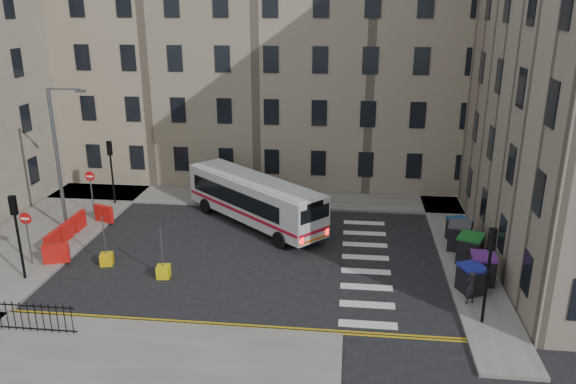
% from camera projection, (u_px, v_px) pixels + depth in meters
% --- Properties ---
extents(ground, '(120.00, 120.00, 0.00)m').
position_uv_depth(ground, '(287.00, 257.00, 28.96)').
color(ground, black).
rests_on(ground, ground).
extents(pavement_north, '(36.00, 3.20, 0.15)m').
position_uv_depth(pavement_north, '(214.00, 197.00, 37.68)').
color(pavement_north, slate).
rests_on(pavement_north, ground).
extents(pavement_east, '(2.40, 26.00, 0.15)m').
position_uv_depth(pavement_east, '(453.00, 233.00, 31.73)').
color(pavement_east, slate).
rests_on(pavement_east, ground).
extents(pavement_west, '(6.00, 22.00, 0.15)m').
position_uv_depth(pavement_west, '(41.00, 236.00, 31.39)').
color(pavement_west, slate).
rests_on(pavement_west, ground).
extents(pavement_sw, '(20.00, 6.00, 0.15)m').
position_uv_depth(pavement_sw, '(64.00, 364.00, 20.28)').
color(pavement_sw, slate).
rests_on(pavement_sw, ground).
extents(terrace_north, '(38.30, 10.80, 17.20)m').
position_uv_depth(terrace_north, '(218.00, 57.00, 41.53)').
color(terrace_north, gray).
rests_on(terrace_north, ground).
extents(traffic_light_east, '(0.28, 0.22, 4.10)m').
position_uv_depth(traffic_light_east, '(489.00, 261.00, 21.94)').
color(traffic_light_east, black).
rests_on(traffic_light_east, pavement_east).
extents(traffic_light_nw, '(0.28, 0.22, 4.10)m').
position_uv_depth(traffic_light_nw, '(111.00, 162.00, 35.45)').
color(traffic_light_nw, black).
rests_on(traffic_light_nw, pavement_west).
extents(traffic_light_sw, '(0.28, 0.22, 4.10)m').
position_uv_depth(traffic_light_sw, '(16.00, 224.00, 25.57)').
color(traffic_light_sw, black).
rests_on(traffic_light_sw, pavement_west).
extents(streetlamp, '(0.50, 0.22, 8.14)m').
position_uv_depth(streetlamp, '(57.00, 158.00, 30.85)').
color(streetlamp, '#595B5E').
rests_on(streetlamp, pavement_west).
extents(no_entry_north, '(0.60, 0.08, 3.00)m').
position_uv_depth(no_entry_north, '(91.00, 184.00, 33.88)').
color(no_entry_north, '#595B5E').
rests_on(no_entry_north, pavement_west).
extents(no_entry_south, '(0.60, 0.08, 3.00)m').
position_uv_depth(no_entry_south, '(27.00, 228.00, 27.29)').
color(no_entry_south, '#595B5E').
rests_on(no_entry_south, pavement_west).
extents(roadworks_barriers, '(1.66, 6.26, 1.00)m').
position_uv_depth(roadworks_barriers, '(73.00, 232.00, 30.50)').
color(roadworks_barriers, red).
rests_on(roadworks_barriers, pavement_west).
extents(bus, '(9.11, 8.51, 2.77)m').
position_uv_depth(bus, '(254.00, 198.00, 32.81)').
color(bus, silver).
rests_on(bus, ground).
extents(wheelie_bin_a, '(1.38, 1.46, 1.27)m').
position_uv_depth(wheelie_bin_a, '(472.00, 279.00, 25.00)').
color(wheelie_bin_a, black).
rests_on(wheelie_bin_a, pavement_east).
extents(wheelie_bin_b, '(1.16, 1.31, 1.38)m').
position_uv_depth(wheelie_bin_b, '(483.00, 268.00, 25.85)').
color(wheelie_bin_b, black).
rests_on(wheelie_bin_b, pavement_east).
extents(wheelie_bin_c, '(1.56, 1.65, 1.44)m').
position_uv_depth(wheelie_bin_c, '(470.00, 249.00, 27.85)').
color(wheelie_bin_c, black).
rests_on(wheelie_bin_c, pavement_east).
extents(wheelie_bin_d, '(1.39, 1.52, 1.42)m').
position_uv_depth(wheelie_bin_d, '(459.00, 236.00, 29.40)').
color(wheelie_bin_d, black).
rests_on(wheelie_bin_d, pavement_east).
extents(wheelie_bin_e, '(1.38, 1.46, 1.26)m').
position_uv_depth(wheelie_bin_e, '(459.00, 230.00, 30.36)').
color(wheelie_bin_e, black).
rests_on(wheelie_bin_e, pavement_east).
extents(pedestrian, '(0.66, 0.57, 1.52)m').
position_uv_depth(pedestrian, '(471.00, 287.00, 23.98)').
color(pedestrian, black).
rests_on(pedestrian, pavement_east).
extents(bollard_yellow, '(0.72, 0.72, 0.60)m').
position_uv_depth(bollard_yellow, '(107.00, 259.00, 28.03)').
color(bollard_yellow, gold).
rests_on(bollard_yellow, ground).
extents(bollard_chevron, '(0.66, 0.66, 0.60)m').
position_uv_depth(bollard_chevron, '(163.00, 272.00, 26.73)').
color(bollard_chevron, yellow).
rests_on(bollard_chevron, ground).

